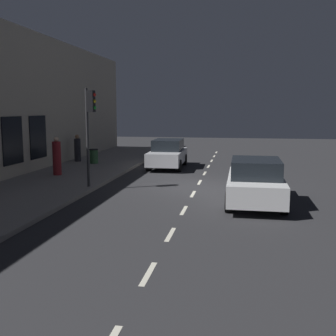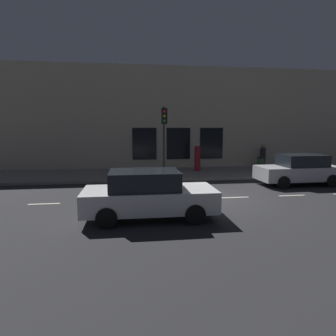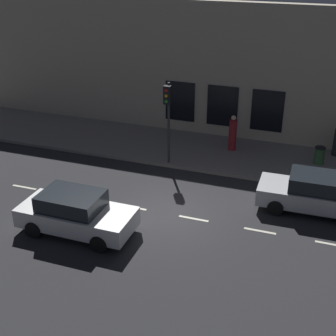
{
  "view_description": "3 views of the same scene",
  "coord_description": "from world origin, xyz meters",
  "views": [
    {
      "loc": [
        -1.73,
        16.9,
        3.26
      ],
      "look_at": [
        1.2,
        0.4,
        0.82
      ],
      "focal_mm": 43.27,
      "sensor_mm": 36.0,
      "label": 1
    },
    {
      "loc": [
        -11.6,
        3.48,
        2.97
      ],
      "look_at": [
        2.06,
        1.62,
        1.04
      ],
      "focal_mm": 31.03,
      "sensor_mm": 36.0,
      "label": 2
    },
    {
      "loc": [
        -15.35,
        -5.38,
        9.94
      ],
      "look_at": [
        1.41,
        0.57,
        1.31
      ],
      "focal_mm": 50.97,
      "sensor_mm": 36.0,
      "label": 3
    }
  ],
  "objects": [
    {
      "name": "ground_plane",
      "position": [
        0.0,
        0.0,
        0.0
      ],
      "size": [
        60.0,
        60.0,
        0.0
      ],
      "primitive_type": "plane",
      "color": "#28282B"
    },
    {
      "name": "traffic_light",
      "position": [
        4.14,
        1.55,
        3.03
      ],
      "size": [
        0.46,
        0.32,
        3.94
      ],
      "color": "#2D2D30",
      "rests_on": "sidewalk"
    },
    {
      "name": "pedestrian_0",
      "position": [
        6.82,
        -0.98,
        0.99
      ],
      "size": [
        0.48,
        0.48,
        1.83
      ],
      "rotation": [
        0.0,
        0.0,
        1.84
      ],
      "color": "maroon",
      "rests_on": "sidewalk"
    },
    {
      "name": "building_facade",
      "position": [
        8.8,
        0.0,
        3.56
      ],
      "size": [
        0.65,
        32.0,
        7.14
      ],
      "color": "#B2A893",
      "rests_on": "ground"
    },
    {
      "name": "parked_car_1",
      "position": [
        2.23,
        -5.29,
        0.79
      ],
      "size": [
        1.93,
        4.27,
        1.58
      ],
      "rotation": [
        0.0,
        0.0,
        0.02
      ],
      "color": "#B7B7BC",
      "rests_on": "ground"
    },
    {
      "name": "parked_car_0",
      "position": [
        -2.3,
        2.87,
        0.79
      ],
      "size": [
        1.96,
        4.31,
        1.58
      ],
      "rotation": [
        0.0,
        0.0,
        3.14
      ],
      "color": "silver",
      "rests_on": "ground"
    },
    {
      "name": "trash_bin",
      "position": [
        6.57,
        -5.26,
        0.57
      ],
      "size": [
        0.5,
        0.5,
        0.84
      ],
      "color": "#2D5633",
      "rests_on": "sidewalk"
    },
    {
      "name": "lane_centre_line",
      "position": [
        0.0,
        -1.0,
        0.0
      ],
      "size": [
        0.12,
        27.2,
        0.01
      ],
      "color": "beige",
      "rests_on": "ground"
    },
    {
      "name": "sidewalk",
      "position": [
        6.25,
        0.0,
        0.07
      ],
      "size": [
        4.5,
        32.0,
        0.15
      ],
      "color": "gray",
      "rests_on": "ground"
    }
  ]
}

